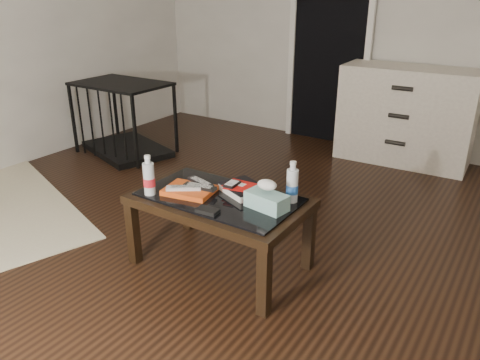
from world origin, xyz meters
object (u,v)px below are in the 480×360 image
object	(u,v)px
pet_crate	(125,130)
tissue_box	(267,201)
dresser	(406,115)
water_bottle_left	(149,175)
water_bottle_right	(292,182)
coffee_table	(219,206)
textbook	(243,189)

from	to	relation	value
pet_crate	tissue_box	bearing A→B (deg)	-8.49
dresser	water_bottle_left	distance (m)	2.77
water_bottle_right	tissue_box	world-z (taller)	water_bottle_right
coffee_table	pet_crate	distance (m)	2.35
pet_crate	textbook	bearing A→B (deg)	-8.63
pet_crate	textbook	size ratio (longest dim) A/B	4.17
tissue_box	dresser	bearing A→B (deg)	96.72
water_bottle_left	water_bottle_right	bearing A→B (deg)	26.24
dresser	water_bottle_left	xyz separation A→B (m)	(-0.75, -2.67, 0.13)
dresser	tissue_box	size ratio (longest dim) A/B	5.29
dresser	textbook	bearing A→B (deg)	-99.44
coffee_table	tissue_box	world-z (taller)	tissue_box
coffee_table	textbook	world-z (taller)	textbook
dresser	pet_crate	xyz separation A→B (m)	(-2.42, -1.29, -0.22)
textbook	water_bottle_right	xyz separation A→B (m)	(0.29, 0.05, 0.10)
dresser	textbook	xyz separation A→B (m)	(-0.31, -2.36, 0.03)
textbook	water_bottle_left	bearing A→B (deg)	-121.38
coffee_table	water_bottle_right	size ratio (longest dim) A/B	4.20
textbook	water_bottle_left	distance (m)	0.55
pet_crate	tissue_box	xyz separation A→B (m)	(2.33, -1.18, 0.28)
textbook	water_bottle_right	distance (m)	0.31
pet_crate	water_bottle_right	bearing A→B (deg)	-4.73
dresser	water_bottle_right	xyz separation A→B (m)	(-0.01, -2.31, 0.13)
textbook	tissue_box	xyz separation A→B (m)	(0.22, -0.11, 0.02)
pet_crate	water_bottle_right	world-z (taller)	pet_crate
pet_crate	water_bottle_left	xyz separation A→B (m)	(1.67, -1.38, 0.35)
coffee_table	water_bottle_right	bearing A→B (deg)	22.99
textbook	coffee_table	bearing A→B (deg)	-104.73
coffee_table	water_bottle_left	size ratio (longest dim) A/B	4.20
coffee_table	tissue_box	bearing A→B (deg)	1.23
water_bottle_right	water_bottle_left	bearing A→B (deg)	-153.76
coffee_table	dresser	world-z (taller)	dresser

